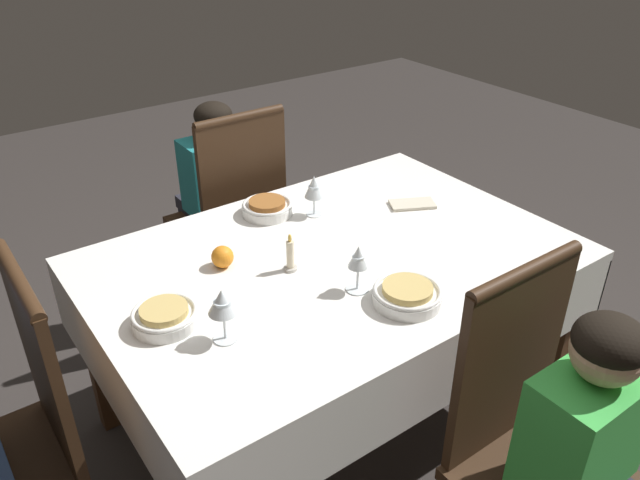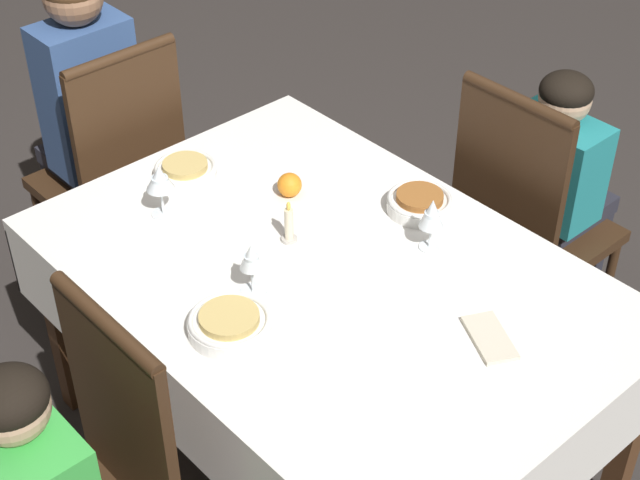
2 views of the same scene
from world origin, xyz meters
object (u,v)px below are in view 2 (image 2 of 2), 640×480
object	(u,v)px
wine_glass_east	(160,180)
bowl_east	(186,171)
chair_east	(117,169)
person_child_teal	(560,192)
bowl_north	(230,323)
wine_glass_north	(251,259)
chair_south	(524,217)
candle_centerpiece	(289,227)
wine_glass_south	(432,215)
person_adult_denim	(85,112)
napkin_red_folded	(490,338)
dining_table	(327,293)
bowl_south	(419,202)
orange_fruit	(290,185)

from	to	relation	value
wine_glass_east	bowl_east	bearing A→B (deg)	-55.82
chair_east	person_child_teal	world-z (taller)	chair_east
person_child_teal	bowl_north	distance (m)	1.33
chair_east	wine_glass_north	xyz separation A→B (m)	(-0.98, 0.19, 0.30)
person_child_teal	wine_glass_east	world-z (taller)	person_child_teal
chair_south	candle_centerpiece	distance (m)	0.85
chair_south	wine_glass_south	distance (m)	0.61
person_adult_denim	bowl_north	distance (m)	1.27
bowl_east	napkin_red_folded	bearing A→B (deg)	-172.83
chair_east	candle_centerpiece	world-z (taller)	chair_east
chair_south	wine_glass_north	bearing A→B (deg)	83.65
wine_glass_south	wine_glass_north	bearing A→B (deg)	69.68
bowl_east	chair_south	bearing A→B (deg)	-128.45
dining_table	bowl_north	xyz separation A→B (m)	(-0.02, 0.34, 0.11)
wine_glass_east	wine_glass_south	size ratio (longest dim) A/B	1.02
chair_south	bowl_north	size ratio (longest dim) A/B	4.97
chair_east	person_adult_denim	size ratio (longest dim) A/B	0.83
chair_south	napkin_red_folded	distance (m)	0.82
bowl_north	dining_table	bearing A→B (deg)	-87.00
person_adult_denim	bowl_north	world-z (taller)	person_adult_denim
chair_east	bowl_south	world-z (taller)	chair_east
wine_glass_east	bowl_south	size ratio (longest dim) A/B	0.86
chair_east	wine_glass_south	size ratio (longest dim) A/B	6.51
chair_south	person_child_teal	world-z (taller)	chair_south
person_child_teal	bowl_south	world-z (taller)	person_child_teal
chair_east	person_child_teal	size ratio (longest dim) A/B	1.02
chair_east	wine_glass_north	bearing A→B (deg)	78.78
bowl_north	napkin_red_folded	xyz separation A→B (m)	(-0.44, -0.45, -0.02)
person_adult_denim	wine_glass_north	distance (m)	1.17
bowl_south	napkin_red_folded	size ratio (longest dim) A/B	0.98
chair_east	orange_fruit	world-z (taller)	chair_east
person_adult_denim	bowl_east	world-z (taller)	person_adult_denim
person_child_teal	orange_fruit	size ratio (longest dim) A/B	14.04
bowl_south	wine_glass_south	size ratio (longest dim) A/B	1.19
bowl_east	bowl_south	world-z (taller)	same
bowl_east	wine_glass_east	world-z (taller)	wine_glass_east
bowl_east	wine_glass_south	bearing A→B (deg)	-157.77
bowl_east	bowl_north	xyz separation A→B (m)	(-0.62, 0.31, -0.00)
dining_table	wine_glass_north	size ratio (longest dim) A/B	10.21
chair_south	bowl_south	distance (m)	0.48
chair_east	candle_centerpiece	xyz separation A→B (m)	(-0.88, -0.01, 0.24)
wine_glass_north	candle_centerpiece	world-z (taller)	wine_glass_north
chair_south	candle_centerpiece	xyz separation A→B (m)	(0.21, 0.79, 0.24)
wine_glass_east	orange_fruit	xyz separation A→B (m)	(-0.17, -0.33, -0.08)
wine_glass_north	orange_fruit	distance (m)	0.45
bowl_south	napkin_red_folded	bearing A→B (deg)	151.38
person_adult_denim	candle_centerpiece	size ratio (longest dim) A/B	9.44
dining_table	wine_glass_south	xyz separation A→B (m)	(-0.11, -0.27, 0.19)
chair_south	bowl_south	size ratio (longest dim) A/B	5.49
bowl_north	candle_centerpiece	distance (m)	0.39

